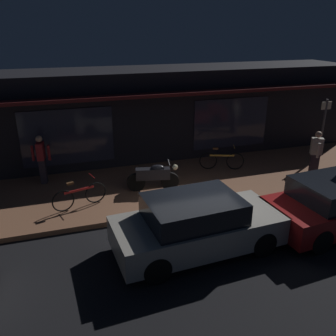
# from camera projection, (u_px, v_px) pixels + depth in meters

# --- Properties ---
(ground_plane) EXTENTS (60.00, 60.00, 0.00)m
(ground_plane) POSITION_uv_depth(u_px,v_px,m) (205.00, 230.00, 9.69)
(ground_plane) COLOR black
(sidewalk_slab) EXTENTS (18.00, 4.00, 0.15)m
(sidewalk_slab) POSITION_uv_depth(u_px,v_px,m) (171.00, 184.00, 12.31)
(sidewalk_slab) COLOR brown
(sidewalk_slab) RESTS_ON ground_plane
(storefront_building) EXTENTS (18.00, 3.30, 3.60)m
(storefront_building) POSITION_uv_depth(u_px,v_px,m) (145.00, 114.00, 14.67)
(storefront_building) COLOR black
(storefront_building) RESTS_ON ground_plane
(motorcycle) EXTENTS (1.69, 0.63, 0.97)m
(motorcycle) POSITION_uv_depth(u_px,v_px,m) (154.00, 176.00, 11.54)
(motorcycle) COLOR black
(motorcycle) RESTS_ON sidewalk_slab
(bicycle_parked) EXTENTS (1.61, 0.57, 0.91)m
(bicycle_parked) POSITION_uv_depth(u_px,v_px,m) (80.00, 196.00, 10.51)
(bicycle_parked) COLOR black
(bicycle_parked) RESTS_ON sidewalk_slab
(bicycle_extra) EXTENTS (1.57, 0.65, 0.91)m
(bicycle_extra) POSITION_uv_depth(u_px,v_px,m) (222.00, 160.00, 13.29)
(bicycle_extra) COLOR black
(bicycle_extra) RESTS_ON sidewalk_slab
(person_photographer) EXTENTS (0.62, 0.41, 1.67)m
(person_photographer) POSITION_uv_depth(u_px,v_px,m) (42.00, 158.00, 11.97)
(person_photographer) COLOR #28232D
(person_photographer) RESTS_ON sidewalk_slab
(person_bystander) EXTENTS (0.44, 0.59, 1.67)m
(person_bystander) POSITION_uv_depth(u_px,v_px,m) (316.00, 153.00, 12.44)
(person_bystander) COLOR #28232D
(person_bystander) RESTS_ON sidewalk_slab
(sign_post) EXTENTS (0.44, 0.09, 2.40)m
(sign_post) POSITION_uv_depth(u_px,v_px,m) (323.00, 125.00, 14.06)
(sign_post) COLOR #47474C
(sign_post) RESTS_ON sidewalk_slab
(parked_car_far) EXTENTS (4.20, 2.00, 1.42)m
(parked_car_far) POSITION_uv_depth(u_px,v_px,m) (197.00, 225.00, 8.60)
(parked_car_far) COLOR black
(parked_car_far) RESTS_ON ground_plane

